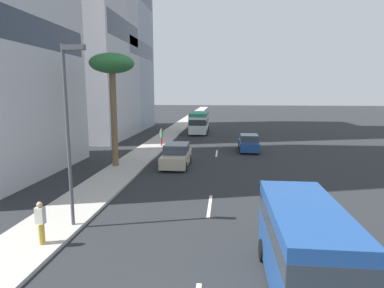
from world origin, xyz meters
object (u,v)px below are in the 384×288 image
car_lead (176,156)px  minibus_fourth (199,122)px  car_second (249,143)px  palm_tree (112,68)px  van_third (304,242)px  street_lamp (69,118)px  pedestrian_mid_block (161,136)px  pedestrian_near_lamp (41,221)px

car_lead → minibus_fourth: size_ratio=0.69×
car_second → minibus_fourth: size_ratio=0.61×
minibus_fourth → palm_tree: bearing=-12.8°
van_third → street_lamp: bearing=67.9°
minibus_fourth → street_lamp: bearing=-5.0°
minibus_fourth → street_lamp: 31.93m
car_second → pedestrian_mid_block: bearing=79.9°
pedestrian_near_lamp → minibus_fourth: bearing=89.1°
minibus_fourth → pedestrian_mid_block: minibus_fourth is taller
car_lead → car_second: car_lead is taller
car_lead → palm_tree: (-0.99, 4.52, 6.54)m
minibus_fourth → van_third: bearing=9.3°
pedestrian_mid_block → pedestrian_near_lamp: bearing=128.4°
car_second → pedestrian_near_lamp: size_ratio=2.50×
car_second → pedestrian_near_lamp: bearing=156.4°
car_second → minibus_fourth: bearing=24.3°
car_second → street_lamp: 21.02m
minibus_fourth → pedestrian_mid_block: size_ratio=3.73×
van_third → palm_tree: palm_tree is taller
car_lead → palm_tree: bearing=-77.7°
van_third → pedestrian_mid_block: bearing=20.3°
minibus_fourth → pedestrian_near_lamp: 33.61m
pedestrian_near_lamp → street_lamp: street_lamp is taller
car_second → pedestrian_mid_block: size_ratio=2.28×
van_third → street_lamp: street_lamp is taller
palm_tree → pedestrian_near_lamp: bearing=-173.2°
car_lead → van_third: 16.48m
van_third → palm_tree: size_ratio=0.62×
van_third → street_lamp: (3.46, 8.53, 3.22)m
car_second → street_lamp: bearing=155.5°
car_lead → car_second: size_ratio=1.13×
pedestrian_near_lamp → car_lead: bearing=82.3°
car_second → palm_tree: bearing=126.8°
car_lead → minibus_fourth: 19.78m
car_lead → palm_tree: palm_tree is taller
pedestrian_mid_block → palm_tree: palm_tree is taller
car_second → pedestrian_near_lamp: 22.47m
van_third → minibus_fourth: minibus_fourth is taller
van_third → pedestrian_near_lamp: size_ratio=3.21×
van_third → palm_tree: (14.36, 10.49, 5.90)m
street_lamp → van_third: bearing=-112.1°
car_lead → street_lamp: (-11.89, 2.55, 3.86)m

